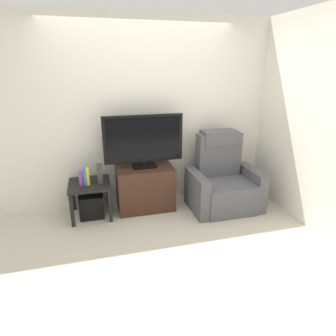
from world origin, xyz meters
TOP-DOWN VIEW (x-y plane):
  - ground_plane at (0.00, 0.00)m, footprint 6.40×6.40m
  - wall_back at (0.00, 1.13)m, footprint 6.40×0.06m
  - wall_side at (1.88, 0.00)m, footprint 0.06×4.48m
  - tv_stand at (-0.05, 0.83)m, footprint 0.79×0.48m
  - television at (-0.05, 0.85)m, footprint 1.08×0.20m
  - recliner_armchair at (1.05, 0.60)m, footprint 0.98×0.78m
  - side_table at (-0.80, 0.79)m, footprint 0.54×0.54m
  - subwoofer_box at (-0.80, 0.79)m, footprint 0.32×0.32m
  - book_leftmost at (-0.90, 0.77)m, footprint 0.04×0.13m
  - book_middle at (-0.85, 0.77)m, footprint 0.04×0.13m
  - book_rightmost at (-0.81, 0.77)m, footprint 0.04×0.13m
  - game_console at (-0.66, 0.80)m, footprint 0.07×0.20m

SIDE VIEW (x-z plane):
  - ground_plane at x=0.00m, z-range 0.00..0.00m
  - subwoofer_box at x=-0.80m, z-range 0.00..0.32m
  - tv_stand at x=-0.05m, z-range 0.00..0.62m
  - recliner_armchair at x=1.05m, z-range -0.17..0.91m
  - side_table at x=-0.80m, z-range 0.16..0.65m
  - book_leftmost at x=-0.90m, z-range 0.48..0.67m
  - book_middle at x=-0.85m, z-range 0.48..0.69m
  - book_rightmost at x=-0.81m, z-range 0.48..0.70m
  - game_console at x=-0.66m, z-range 0.48..0.71m
  - television at x=-0.05m, z-range 0.64..1.36m
  - wall_back at x=0.00m, z-range 0.00..2.60m
  - wall_side at x=1.88m, z-range 0.00..2.60m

